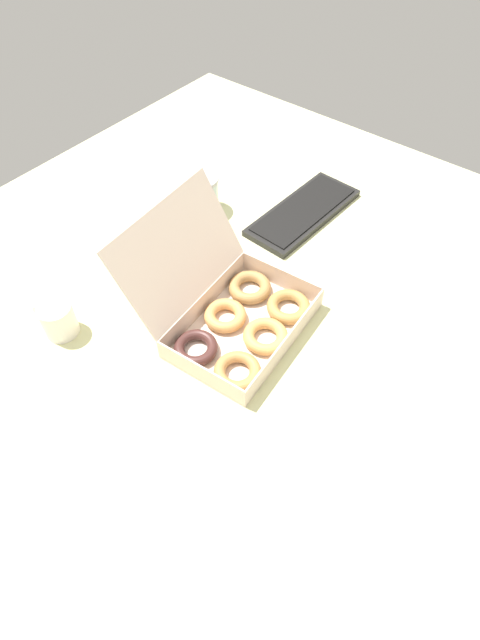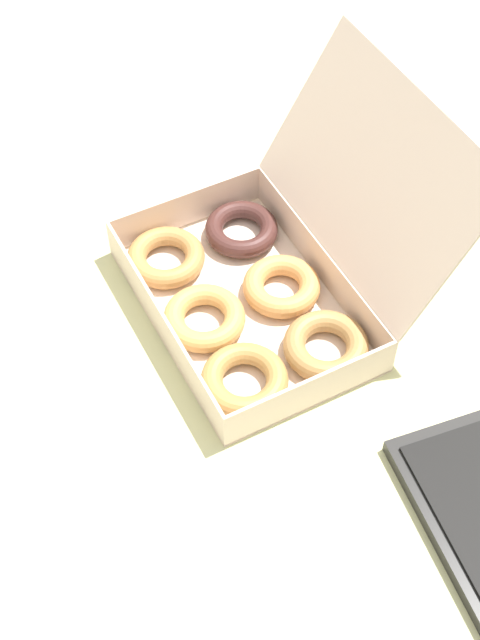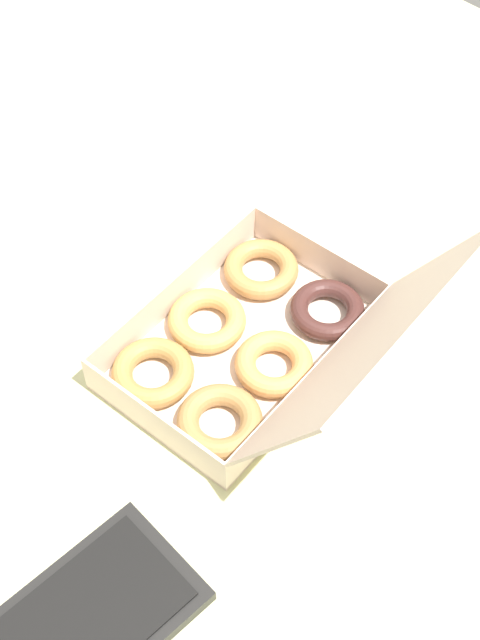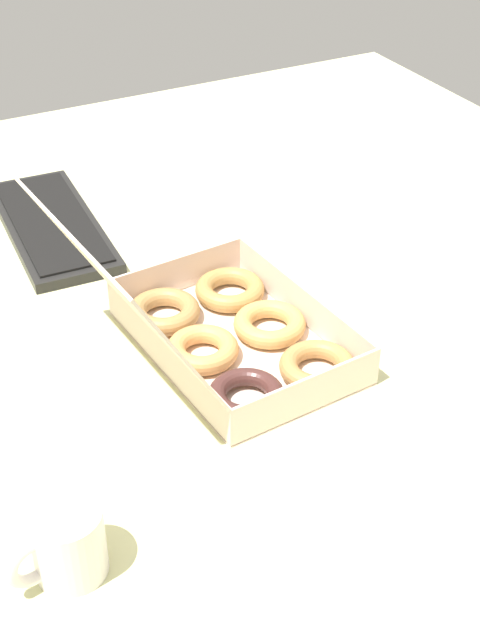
{
  "view_description": "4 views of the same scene",
  "coord_description": "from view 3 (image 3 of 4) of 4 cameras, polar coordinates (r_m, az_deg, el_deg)",
  "views": [
    {
      "loc": [
        -61.28,
        -46.04,
        91.07
      ],
      "look_at": [
        -5.91,
        -2.02,
        5.09
      ],
      "focal_mm": 28.0,
      "sensor_mm": 36.0,
      "label": 1
    },
    {
      "loc": [
        60.9,
        -30.05,
        88.86
      ],
      "look_at": [
        -1.71,
        -3.83,
        1.87
      ],
      "focal_mm": 50.0,
      "sensor_mm": 36.0,
      "label": 2
    },
    {
      "loc": [
        44.25,
        44.71,
        93.89
      ],
      "look_at": [
        -4.92,
        -2.79,
        5.25
      ],
      "focal_mm": 50.0,
      "sensor_mm": 36.0,
      "label": 3
    },
    {
      "loc": [
        -92.98,
        43.09,
        75.21
      ],
      "look_at": [
        -3.16,
        -3.39,
        3.42
      ],
      "focal_mm": 50.0,
      "sensor_mm": 36.0,
      "label": 4
    }
  ],
  "objects": [
    {
      "name": "ground_plane",
      "position": [
        1.14,
        -0.71,
        -4.11
      ],
      "size": [
        180.0,
        180.0,
        2.0
      ],
      "primitive_type": "cube",
      "color": "beige"
    },
    {
      "name": "donut_box",
      "position": [
        1.12,
        0.78,
        -1.48
      ],
      "size": [
        36.61,
        37.37,
        25.94
      ],
      "color": "beige",
      "rests_on": "ground_plane"
    }
  ]
}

